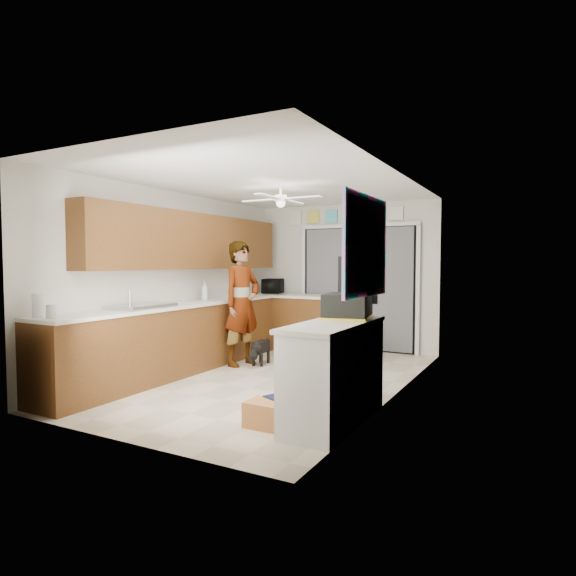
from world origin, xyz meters
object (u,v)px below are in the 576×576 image
at_px(suitcase, 348,306).
at_px(microwave, 273,286).
at_px(navy_crate, 290,410).
at_px(man, 242,303).
at_px(soap_bottle, 205,290).
at_px(paper_towel_roll, 38,305).
at_px(dog, 261,351).
at_px(cardboard_box, 267,414).

bearing_deg(suitcase, microwave, 120.40).
bearing_deg(navy_crate, suitcase, 63.41).
bearing_deg(man, soap_bottle, 109.65).
xyz_separation_m(microwave, paper_towel_roll, (-0.19, -4.43, -0.01)).
height_order(soap_bottle, navy_crate, soap_bottle).
height_order(paper_towel_roll, navy_crate, paper_towel_roll).
bearing_deg(man, navy_crate, -125.34).
bearing_deg(suitcase, dog, 132.36).
distance_m(cardboard_box, dog, 2.68).
bearing_deg(dog, paper_towel_roll, -113.84).
bearing_deg(paper_towel_roll, microwave, 87.60).
bearing_deg(microwave, suitcase, -155.76).
relative_size(soap_bottle, paper_towel_roll, 1.12).
bearing_deg(navy_crate, soap_bottle, 142.68).
xyz_separation_m(microwave, suitcase, (2.58, -2.97, -0.01)).
relative_size(soap_bottle, man, 0.15).
distance_m(suitcase, navy_crate, 1.18).
distance_m(paper_towel_roll, suitcase, 3.13).
distance_m(cardboard_box, man, 2.81).
xyz_separation_m(cardboard_box, man, (-1.68, 2.12, 0.79)).
bearing_deg(cardboard_box, paper_towel_roll, -164.75).
height_order(paper_towel_roll, cardboard_box, paper_towel_roll).
bearing_deg(microwave, soap_bottle, 158.31).
xyz_separation_m(suitcase, man, (-2.13, 1.29, -0.16)).
distance_m(microwave, paper_towel_roll, 4.43).
xyz_separation_m(suitcase, cardboard_box, (-0.45, -0.83, -0.94)).
relative_size(suitcase, cardboard_box, 1.52).
bearing_deg(cardboard_box, suitcase, 61.19).
bearing_deg(soap_bottle, navy_crate, -37.32).
xyz_separation_m(soap_bottle, dog, (0.84, 0.23, -0.88)).
distance_m(soap_bottle, suitcase, 2.99).
bearing_deg(paper_towel_roll, navy_crate, 18.47).
bearing_deg(navy_crate, man, 133.23).
relative_size(cardboard_box, dog, 0.75).
xyz_separation_m(suitcase, navy_crate, (-0.32, -0.64, -0.94)).
bearing_deg(cardboard_box, microwave, 119.25).
distance_m(microwave, cardboard_box, 4.46).
bearing_deg(cardboard_box, soap_bottle, 138.36).
xyz_separation_m(man, dog, (0.24, 0.14, -0.71)).
relative_size(microwave, cardboard_box, 1.26).
bearing_deg(dog, microwave, 106.87).
distance_m(microwave, dog, 1.90).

